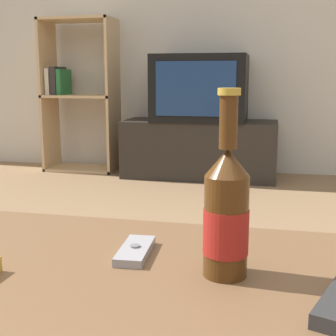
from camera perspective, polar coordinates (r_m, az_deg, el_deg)
name	(u,v)px	position (r m, az deg, el deg)	size (l,w,h in m)	color
coffee_table	(92,331)	(0.72, -9.26, -19.00)	(1.01, 0.63, 0.43)	brown
tv_stand	(200,149)	(3.40, 3.87, 2.33)	(1.09, 0.42, 0.41)	#28231E
television	(200,88)	(3.35, 3.96, 9.70)	(0.65, 0.46, 0.46)	black
bookshelf	(77,94)	(3.69, -11.05, 8.89)	(0.55, 0.30, 1.15)	tan
beer_bottle	(226,213)	(0.69, 7.11, -5.51)	(0.07, 0.07, 0.28)	#47280F
cell_phone	(135,251)	(0.79, -4.01, -10.03)	(0.05, 0.12, 0.02)	gray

